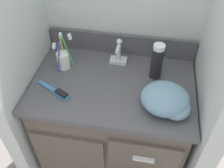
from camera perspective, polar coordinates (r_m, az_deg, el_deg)
The scene contains 9 objects.
ground_plane at distance 1.89m, azimuth 0.15°, elevation -17.84°, with size 6.00×6.00×0.00m, color slate.
wall_left at distance 1.21m, azimuth -21.93°, elevation 12.83°, with size 0.08×0.61×2.20m, color silver.
vanity at distance 1.53m, azimuth 0.10°, elevation -10.45°, with size 0.80×0.55×0.81m.
backsplash at distance 1.40m, azimuth 2.08°, elevation 9.15°, with size 0.80×0.02×0.12m.
sink_faucet at distance 1.33m, azimuth 1.49°, elevation 6.64°, with size 0.09×0.09×0.14m.
toothbrush_cup at distance 1.32m, azimuth -11.07°, elevation 5.65°, with size 0.09×0.10×0.20m.
shaving_cream_can at distance 1.23m, azimuth 10.24°, elevation 5.06°, with size 0.06×0.06×0.19m.
hairbrush at distance 1.21m, azimuth -12.43°, elevation -1.80°, with size 0.19×0.11×0.03m.
hand_towel at distance 1.11m, azimuth 12.52°, elevation -3.70°, with size 0.22×0.19×0.11m.
Camera 1 is at (0.15, -0.88, 1.66)m, focal length 40.00 mm.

